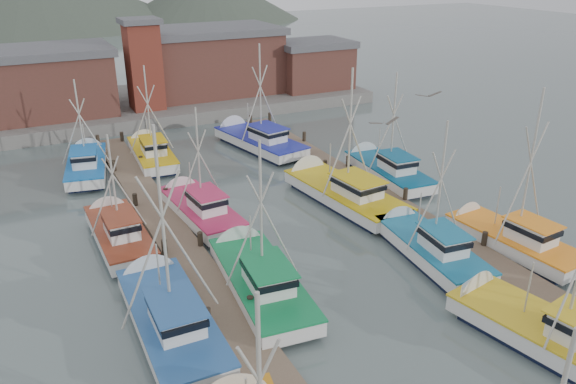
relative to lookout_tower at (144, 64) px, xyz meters
name	(u,v)px	position (x,y,z in m)	size (l,w,h in m)	color
ground	(341,268)	(2.00, -33.00, -5.55)	(260.00, 260.00, 0.00)	#4B5B58
dock_left	(189,260)	(-5.00, -28.96, -5.34)	(2.30, 46.00, 1.50)	brown
dock_right	(401,210)	(9.00, -28.96, -5.34)	(2.30, 46.00, 1.50)	brown
quay	(158,103)	(2.00, 4.00, -4.95)	(44.00, 16.00, 1.20)	slate
shed_left	(43,81)	(-9.00, 2.00, -1.21)	(12.72, 8.48, 6.20)	#562C26
shed_center	(210,60)	(8.00, 4.00, -0.86)	(14.84, 9.54, 6.90)	#562C26
shed_right	(312,64)	(19.00, 1.00, -1.71)	(8.48, 6.36, 5.20)	#562C26
lookout_tower	(144,64)	(0.00, 0.00, 0.00)	(3.60, 3.60, 8.50)	maroon
distant_hills	(3,28)	(-10.76, 89.59, -5.55)	(175.00, 140.00, 42.00)	#3F493D
boat_1	(545,332)	(6.29, -42.24, -4.87)	(4.73, 9.98, 7.84)	black
boat_4	(258,277)	(-2.70, -32.86, -4.87)	(3.82, 9.64, 8.74)	black
boat_5	(426,245)	(6.79, -33.97, -4.87)	(3.47, 8.64, 8.50)	black
boat_6	(168,314)	(-7.45, -33.87, -4.86)	(4.20, 9.51, 10.30)	black
boat_7	(507,237)	(11.37, -35.30, -4.86)	(3.91, 8.48, 9.90)	black
boat_8	(198,208)	(-2.73, -23.73, -4.87)	(3.30, 8.65, 7.88)	black
boat_9	(339,191)	(6.53, -25.44, -4.87)	(4.30, 10.68, 9.96)	black
boat_10	(118,231)	(-7.83, -24.78, -4.87)	(3.04, 8.34, 7.25)	black
boat_11	(384,169)	(11.68, -23.35, -4.87)	(3.54, 9.02, 8.65)	black
boat_12	(151,152)	(-2.72, -11.93, -4.87)	(3.36, 8.66, 8.35)	black
boat_13	(256,140)	(6.05, -12.68, -4.87)	(4.99, 10.51, 9.71)	black
boat_14	(87,164)	(-7.67, -12.32, -4.87)	(4.13, 8.95, 7.87)	black
gull_near	(384,123)	(1.03, -37.19, 3.56)	(1.54, 0.66, 0.24)	gray
gull_far	(429,95)	(6.34, -33.50, 3.31)	(1.54, 0.60, 0.24)	gray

